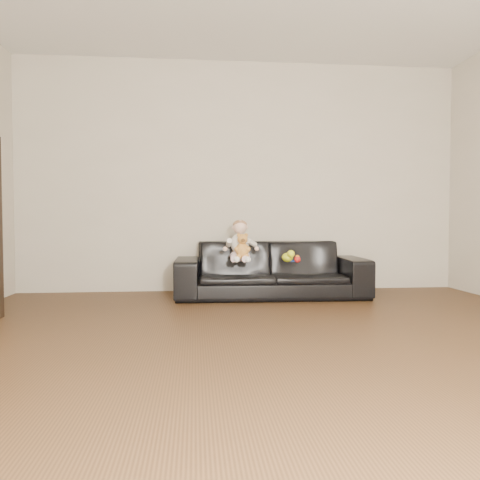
{
  "coord_description": "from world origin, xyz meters",
  "views": [
    {
      "loc": [
        -0.54,
        -2.58,
        0.79
      ],
      "look_at": [
        -0.08,
        2.16,
        0.6
      ],
      "focal_mm": 35.0,
      "sensor_mm": 36.0,
      "label": 1
    }
  ],
  "objects": [
    {
      "name": "floor",
      "position": [
        0.0,
        0.0,
        0.0
      ],
      "size": [
        5.5,
        5.5,
        0.0
      ],
      "primitive_type": "plane",
      "color": "#442C18",
      "rests_on": "ground"
    },
    {
      "name": "wall_back",
      "position": [
        0.0,
        2.75,
        1.3
      ],
      "size": [
        5.0,
        0.0,
        5.0
      ],
      "primitive_type": "plane",
      "rotation": [
        1.57,
        0.0,
        0.0
      ],
      "color": "#BFB5A0",
      "rests_on": "ground"
    },
    {
      "name": "sofa",
      "position": [
        0.26,
        2.25,
        0.29
      ],
      "size": [
        2.0,
        0.82,
        0.58
      ],
      "primitive_type": "imported",
      "rotation": [
        0.0,
        0.0,
        -0.03
      ],
      "color": "black",
      "rests_on": "floor"
    },
    {
      "name": "baby",
      "position": [
        -0.08,
        2.14,
        0.57
      ],
      "size": [
        0.33,
        0.39,
        0.43
      ],
      "rotation": [
        0.0,
        0.0,
        -0.33
      ],
      "color": "silver",
      "rests_on": "sofa"
    },
    {
      "name": "teddy_bear",
      "position": [
        -0.07,
        2.01,
        0.54
      ],
      "size": [
        0.17,
        0.16,
        0.24
      ],
      "rotation": [
        0.0,
        0.0,
        -0.42
      ],
      "color": "#C58638",
      "rests_on": "sofa"
    },
    {
      "name": "toy_green",
      "position": [
        0.4,
        2.05,
        0.43
      ],
      "size": [
        0.14,
        0.16,
        0.09
      ],
      "primitive_type": "ellipsoid",
      "rotation": [
        0.0,
        0.0,
        -0.22
      ],
      "color": "#CEE01A",
      "rests_on": "sofa"
    },
    {
      "name": "toy_rattle",
      "position": [
        0.48,
        1.98,
        0.41
      ],
      "size": [
        0.08,
        0.08,
        0.07
      ],
      "primitive_type": "sphere",
      "rotation": [
        0.0,
        0.0,
        0.18
      ],
      "color": "red",
      "rests_on": "sofa"
    },
    {
      "name": "toy_blue_disc",
      "position": [
        0.46,
        2.12,
        0.39
      ],
      "size": [
        0.12,
        0.12,
        0.01
      ],
      "primitive_type": "cylinder",
      "rotation": [
        0.0,
        0.0,
        -0.3
      ],
      "color": "blue",
      "rests_on": "sofa"
    }
  ]
}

